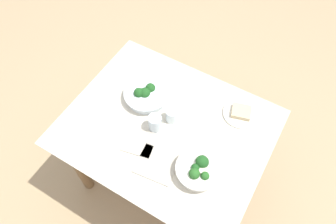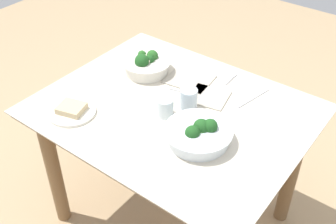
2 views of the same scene
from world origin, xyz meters
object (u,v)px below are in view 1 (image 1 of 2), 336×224
Objects in this scene: bread_side_plate at (241,113)px; water_glass_center at (173,115)px; napkin_folded_lower at (157,164)px; fork_by_far_bowl at (118,170)px; water_glass_side at (155,123)px; broccoli_bowl_near at (198,170)px; broccoli_bowl_far at (147,94)px; fork_by_near_bowl at (164,147)px; napkin_folded_upper at (139,142)px; table_knife_left at (103,144)px.

water_glass_center is (-0.32, -0.23, 0.03)m from bread_side_plate.
napkin_folded_lower is at bearing -116.03° from bread_side_plate.
bread_side_plate is 0.75m from fork_by_far_bowl.
water_glass_side reaches higher than bread_side_plate.
water_glass_center is at bearing 59.42° from water_glass_side.
broccoli_bowl_far is at bearing 151.12° from broccoli_bowl_near.
broccoli_bowl_near is 0.41m from fork_by_far_bowl.
fork_by_near_bowl is (0.26, -0.23, -0.03)m from broccoli_bowl_far.
broccoli_bowl_far is 0.43m from napkin_folded_lower.
broccoli_bowl_near is 1.15× the size of bread_side_plate.
broccoli_bowl_far is 0.34m from fork_by_near_bowl.
broccoli_bowl_near is 0.35m from water_glass_center.
bread_side_plate is 2.06× the size of water_glass_side.
water_glass_side reaches higher than napkin_folded_lower.
napkin_folded_lower is (-0.20, -0.07, -0.04)m from broccoli_bowl_near.
broccoli_bowl_near reaches higher than bread_side_plate.
water_glass_center is at bearing 164.34° from fork_by_far_bowl.
broccoli_bowl_near is 2.20× the size of fork_by_far_bowl.
fork_by_far_bowl is (-0.03, -0.31, -0.05)m from water_glass_side.
napkin_folded_upper is at bearing -179.08° from broccoli_bowl_near.
fork_by_near_bowl is at bearing -73.93° from water_glass_center.
fork_by_far_bowl and fork_by_near_bowl have the same top height.
table_knife_left is at bearing -145.26° from napkin_folded_upper.
fork_by_near_bowl is 0.11m from napkin_folded_lower.
fork_by_far_bowl is 0.27m from fork_by_near_bowl.
water_glass_center is at bearing 103.70° from napkin_folded_lower.
napkin_folded_upper is at bearing 174.72° from fork_by_far_bowl.
broccoli_bowl_far reaches higher than table_knife_left.
water_glass_center is 0.19m from fork_by_near_bowl.
napkin_folded_upper is (0.01, 0.19, 0.00)m from fork_by_far_bowl.
bread_side_plate is at bearing 35.47° from water_glass_center.
table_knife_left is at bearing -170.99° from napkin_folded_lower.
napkin_folded_upper reaches higher than fork_by_near_bowl.
bread_side_plate is 0.49m from water_glass_side.
water_glass_center is (0.21, -0.05, 0.00)m from broccoli_bowl_far.
napkin_folded_lower is (0.16, 0.12, 0.00)m from fork_by_far_bowl.
broccoli_bowl_near is at bearing -38.08° from water_glass_center.
table_knife_left is 1.28× the size of napkin_folded_upper.
fork_by_near_bowl is at bearing -41.51° from broccoli_bowl_far.
napkin_folded_lower is (-0.25, -0.51, -0.01)m from bread_side_plate.
bread_side_plate is 0.98× the size of napkin_folded_lower.
broccoli_bowl_far is at bearing 129.56° from napkin_folded_lower.
broccoli_bowl_far is at bearing -173.93° from table_knife_left.
broccoli_bowl_near is at bearing -19.77° from water_glass_side.
broccoli_bowl_near is 0.35m from water_glass_side.
water_glass_center is at bearing 69.64° from napkin_folded_upper.
broccoli_bowl_near reaches higher than fork_by_near_bowl.
fork_by_near_bowl is 0.14m from napkin_folded_upper.
napkin_folded_lower is (0.12, -0.19, -0.05)m from water_glass_side.
water_glass_center reaches higher than napkin_folded_lower.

